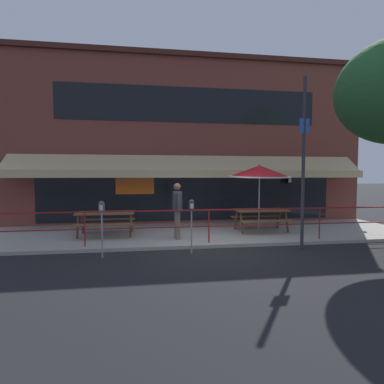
% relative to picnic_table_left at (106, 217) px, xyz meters
% --- Properties ---
extents(ground_plane, '(120.00, 120.00, 0.00)m').
position_rel_picnic_table_left_xyz_m(ground_plane, '(3.10, -1.78, -0.71)').
color(ground_plane, black).
extents(patio_deck, '(15.00, 4.00, 0.10)m').
position_rel_picnic_table_left_xyz_m(patio_deck, '(3.10, 0.22, -0.66)').
color(patio_deck, '#9E998E').
rests_on(patio_deck, ground).
extents(restaurant_building, '(15.00, 1.60, 6.99)m').
position_rel_picnic_table_left_xyz_m(restaurant_building, '(3.10, 2.44, 2.77)').
color(restaurant_building, brown).
rests_on(restaurant_building, ground).
extents(patio_railing, '(13.84, 0.04, 0.97)m').
position_rel_picnic_table_left_xyz_m(patio_railing, '(3.10, -1.48, 0.09)').
color(patio_railing, maroon).
rests_on(patio_railing, patio_deck).
extents(picnic_table_left, '(1.80, 1.42, 0.76)m').
position_rel_picnic_table_left_xyz_m(picnic_table_left, '(0.00, 0.00, 0.00)').
color(picnic_table_left, brown).
rests_on(picnic_table_left, patio_deck).
extents(picnic_table_centre, '(1.80, 1.42, 0.76)m').
position_rel_picnic_table_left_xyz_m(picnic_table_centre, '(5.25, -0.00, 0.00)').
color(picnic_table_centre, brown).
rests_on(picnic_table_centre, patio_deck).
extents(patio_umbrella_centre, '(2.14, 2.14, 2.38)m').
position_rel_picnic_table_left_xyz_m(patio_umbrella_centre, '(5.25, 0.20, 1.47)').
color(patio_umbrella_centre, '#B7B2A8').
rests_on(patio_umbrella_centre, patio_deck).
extents(pedestrian_walking, '(0.27, 0.62, 1.71)m').
position_rel_picnic_table_left_xyz_m(pedestrian_walking, '(2.24, -0.82, 0.35)').
color(pedestrian_walking, '#665B4C').
rests_on(pedestrian_walking, patio_deck).
extents(parking_meter_near, '(0.15, 0.16, 1.42)m').
position_rel_picnic_table_left_xyz_m(parking_meter_near, '(0.23, -2.33, 0.44)').
color(parking_meter_near, gray).
rests_on(parking_meter_near, ground).
extents(parking_meter_far, '(0.15, 0.16, 1.42)m').
position_rel_picnic_table_left_xyz_m(parking_meter_far, '(2.47, -2.27, 0.44)').
color(parking_meter_far, gray).
rests_on(parking_meter_far, ground).
extents(street_sign_pole, '(0.28, 0.09, 4.70)m').
position_rel_picnic_table_left_xyz_m(street_sign_pole, '(5.57, -2.23, 1.70)').
color(street_sign_pole, '#2D2D33').
rests_on(street_sign_pole, ground).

